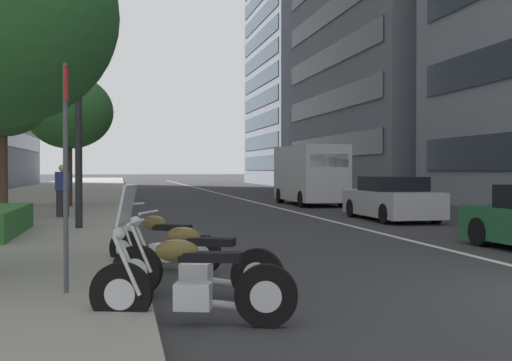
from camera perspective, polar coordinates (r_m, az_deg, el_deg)
The scene contains 13 objects.
sidewalk_right_plaza at distance 37.03m, azimuth -17.86°, elevation -1.48°, with size 160.00×8.54×0.15m, color gray.
lane_centre_stripe at distance 42.33m, azimuth -2.86°, elevation -1.22°, with size 110.00×0.16×0.01m, color silver.
motorcycle_under_tarp at distance 6.97m, azimuth -5.87°, elevation -8.98°, with size 0.83×2.15×1.49m.
motorcycle_far_end_row at distance 8.39m, azimuth -5.43°, elevation -7.42°, with size 1.06×2.12×1.11m.
motorcycle_mid_row at distance 10.81m, azimuth -8.24°, elevation -5.62°, with size 1.49×1.75×1.08m.
car_far_down_avenue at distance 21.50m, azimuth 11.79°, elevation -1.67°, with size 4.38×1.84×1.41m.
delivery_van_ahead at distance 30.09m, azimuth 4.74°, elevation 0.61°, with size 5.57×2.13×2.71m.
parking_sign_by_curb at distance 8.20m, azimuth -16.32°, elevation 2.06°, with size 0.32×0.06×2.78m.
street_lamp_with_banners at distance 17.56m, azimuth -14.08°, elevation 13.55°, with size 1.26×2.73×9.00m.
street_tree_far_plaza at distance 20.32m, azimuth -21.26°, elevation 6.78°, with size 2.68×2.68×4.72m.
street_tree_near_plaza_corner at distance 27.71m, azimuth -16.04°, elevation 5.79°, with size 3.54×3.54×5.34m.
pedestrian_on_plaza at distance 21.34m, azimuth -16.59°, elevation -0.84°, with size 0.48×0.45×1.65m.
office_tower_near_left at distance 73.13m, azimuth 6.18°, elevation 11.00°, with size 18.50×14.97×28.68m.
Camera 1 is at (-6.79, 6.55, 1.65)m, focal length 45.66 mm.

